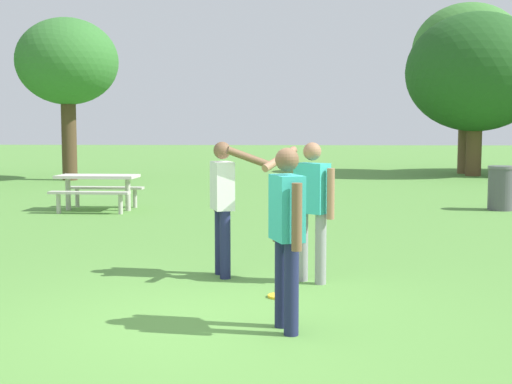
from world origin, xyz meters
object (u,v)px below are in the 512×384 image
at_px(person_thrower, 287,227).
at_px(tree_broad_center, 67,63).
at_px(tree_slender_mid, 467,51).
at_px(frisbee, 280,296).
at_px(trash_can_beside_table, 501,188).
at_px(person_bystander, 311,201).
at_px(picnic_table_near, 98,185).
at_px(tree_far_right, 476,73).
at_px(person_catcher, 223,198).

xyz_separation_m(person_thrower, tree_broad_center, (-7.33, 17.17, 2.96)).
bearing_deg(tree_slender_mid, frisbee, -109.06).
bearing_deg(trash_can_beside_table, person_bystander, -120.89).
relative_size(person_thrower, tree_slender_mid, 0.26).
relative_size(picnic_table_near, tree_far_right, 0.30).
xyz_separation_m(person_bystander, trash_can_beside_table, (4.37, 7.30, -0.48)).
xyz_separation_m(person_thrower, frisbee, (-0.07, 1.24, -0.93)).
bearing_deg(picnic_table_near, person_bystander, -57.37).
height_order(frisbee, trash_can_beside_table, trash_can_beside_table).
height_order(person_catcher, frisbee, person_catcher).
distance_m(person_bystander, tree_broad_center, 17.26).
bearing_deg(person_thrower, tree_broad_center, 113.11).
bearing_deg(tree_far_right, tree_broad_center, -169.50).
bearing_deg(trash_can_beside_table, frisbee, -120.49).
xyz_separation_m(frisbee, tree_broad_center, (-7.25, 15.93, 3.89)).
height_order(frisbee, tree_broad_center, tree_broad_center).
distance_m(picnic_table_near, tree_slender_mid, 16.92).
height_order(person_bystander, trash_can_beside_table, person_bystander).
distance_m(person_catcher, picnic_table_near, 7.34).
height_order(picnic_table_near, tree_slender_mid, tree_slender_mid).
xyz_separation_m(person_bystander, tree_slender_mid, (6.51, 19.13, 3.66)).
bearing_deg(tree_slender_mid, person_bystander, -108.78).
bearing_deg(person_bystander, frisbee, -116.18).
height_order(picnic_table_near, tree_far_right, tree_far_right).
bearing_deg(person_thrower, picnic_table_near, 114.97).
bearing_deg(person_bystander, trash_can_beside_table, 59.11).
xyz_separation_m(person_thrower, trash_can_beside_table, (4.65, 9.26, -0.46)).
xyz_separation_m(trash_can_beside_table, tree_slender_mid, (2.14, 11.83, 4.14)).
height_order(person_bystander, frisbee, person_bystander).
relative_size(person_bystander, frisbee, 6.33).
xyz_separation_m(picnic_table_near, tree_far_right, (10.88, 11.00, 3.17)).
bearing_deg(tree_broad_center, picnic_table_near, -68.89).
height_order(person_thrower, person_bystander, same).
xyz_separation_m(trash_can_beside_table, tree_far_right, (2.14, 10.53, 3.25)).
distance_m(person_bystander, tree_far_right, 19.18).
relative_size(tree_far_right, tree_slender_mid, 0.92).
bearing_deg(person_thrower, frisbee, 93.44).
xyz_separation_m(person_thrower, person_catcher, (-0.77, 2.26, 0.02)).
bearing_deg(tree_slender_mid, tree_broad_center, -164.48).
xyz_separation_m(person_bystander, tree_broad_center, (-7.61, 15.21, 2.94)).
distance_m(person_thrower, tree_slender_mid, 22.46).
xyz_separation_m(person_thrower, tree_slender_mid, (6.79, 21.09, 3.68)).
relative_size(person_thrower, frisbee, 6.33).
relative_size(person_catcher, trash_can_beside_table, 1.71).
distance_m(person_thrower, person_catcher, 2.38).
relative_size(person_catcher, tree_far_right, 0.28).
bearing_deg(tree_slender_mid, picnic_table_near, -131.49).
xyz_separation_m(frisbee, trash_can_beside_table, (4.72, 8.02, 0.47)).
xyz_separation_m(frisbee, tree_slender_mid, (6.86, 19.85, 4.61)).
relative_size(picnic_table_near, tree_slender_mid, 0.27).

